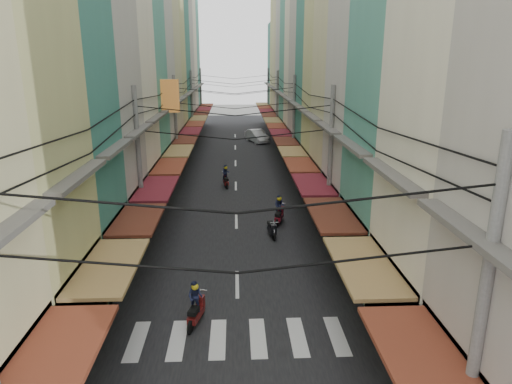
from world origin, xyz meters
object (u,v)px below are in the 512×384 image
object	(u,v)px
bicycle	(357,266)
traffic_sign	(373,249)
white_car	(257,142)
market_umbrella	(445,305)

from	to	relation	value
bicycle	traffic_sign	distance (m)	3.44
white_car	traffic_sign	world-z (taller)	traffic_sign
white_car	traffic_sign	xyz separation A→B (m)	(2.88, -36.57, 2.07)
white_car	bicycle	distance (m)	33.98
bicycle	traffic_sign	world-z (taller)	traffic_sign
traffic_sign	bicycle	bearing A→B (deg)	85.54
market_umbrella	traffic_sign	bearing A→B (deg)	103.80
bicycle	traffic_sign	bearing A→B (deg)	-167.52
bicycle	market_umbrella	world-z (taller)	market_umbrella
bicycle	market_umbrella	xyz separation A→B (m)	(0.83, -7.00, 1.99)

